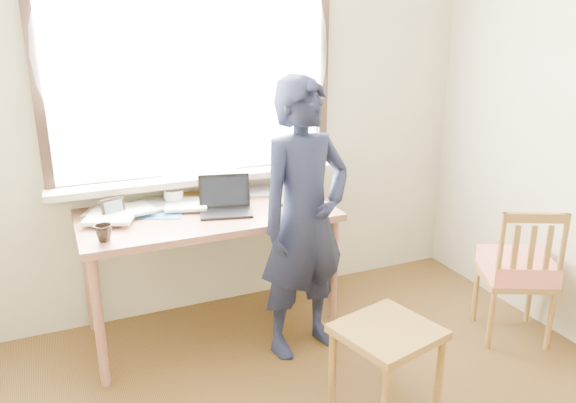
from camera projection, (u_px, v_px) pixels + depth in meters
name	position (u px, v px, depth m)	size (l,w,h in m)	color
room_shell	(373.00, 97.00, 1.91)	(3.52, 4.02, 2.61)	beige
desk	(208.00, 225.00, 3.36)	(1.49, 0.74, 0.80)	#915E48
laptop	(225.00, 203.00, 3.33)	(0.35, 0.31, 0.21)	black
mug_white	(174.00, 197.00, 3.45)	(0.12, 0.12, 0.09)	white
mug_dark	(104.00, 233.00, 2.88)	(0.09, 0.09, 0.09)	black
mouse	(286.00, 204.00, 3.42)	(0.08, 0.06, 0.03)	black
desk_clutter	(144.00, 209.00, 3.33)	(0.82, 0.51, 0.03)	#2C5E91
book_a	(135.00, 208.00, 3.37)	(0.19, 0.26, 0.02)	white
book_b	(245.00, 192.00, 3.69)	(0.16, 0.22, 0.02)	white
picture_frame	(113.00, 209.00, 3.21)	(0.14, 0.06, 0.11)	black
work_chair	(387.00, 341.00, 2.75)	(0.53, 0.52, 0.46)	olive
side_chair	(517.00, 269.00, 3.38)	(0.53, 0.52, 0.87)	olive
person	(304.00, 220.00, 3.17)	(0.59, 0.39, 1.61)	black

